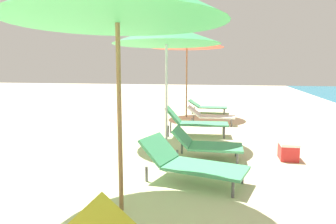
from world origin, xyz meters
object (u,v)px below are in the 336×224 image
at_px(lounger_third_shoreside, 191,162).
at_px(lounger_fourth_inland, 206,144).
at_px(umbrella_farthest, 187,41).
at_px(cooler_box, 288,151).
at_px(lounger_farthest_shoreside, 207,106).
at_px(lounger_farthest_inland, 210,115).
at_px(lounger_fourth_shoreside, 194,121).
at_px(umbrella_fourth, 167,34).

distance_m(lounger_third_shoreside, lounger_fourth_inland, 1.19).
xyz_separation_m(umbrella_farthest, cooler_box, (2.71, -4.53, -2.43)).
relative_size(lounger_farthest_shoreside, cooler_box, 3.37).
xyz_separation_m(umbrella_farthest, lounger_farthest_inland, (0.96, -1.28, -2.31)).
distance_m(lounger_fourth_shoreside, lounger_fourth_inland, 1.97).
xyz_separation_m(lounger_fourth_shoreside, lounger_farthest_shoreside, (-0.18, 4.12, -0.09)).
bearing_deg(cooler_box, umbrella_fourth, 164.57).
bearing_deg(lounger_farthest_shoreside, lounger_farthest_inland, -82.21).
distance_m(lounger_third_shoreside, lounger_farthest_inland, 4.77).
bearing_deg(cooler_box, lounger_farthest_inland, 118.23).
relative_size(lounger_fourth_shoreside, lounger_farthest_inland, 1.11).
height_order(lounger_fourth_inland, lounger_farthest_inland, lounger_fourth_inland).
xyz_separation_m(lounger_fourth_shoreside, lounger_farthest_inland, (0.20, 1.68, -0.08)).
height_order(lounger_third_shoreside, umbrella_fourth, umbrella_fourth).
distance_m(umbrella_farthest, cooler_box, 5.81).
height_order(umbrella_fourth, cooler_box, umbrella_fourth).
distance_m(lounger_third_shoreside, lounger_farthest_shoreside, 7.24).
height_order(lounger_third_shoreside, lounger_fourth_shoreside, lounger_fourth_shoreside).
relative_size(lounger_fourth_shoreside, umbrella_farthest, 0.55).
bearing_deg(umbrella_fourth, umbrella_farthest, 94.43).
xyz_separation_m(lounger_fourth_inland, umbrella_farthest, (-1.28, 4.86, 2.31)).
relative_size(lounger_fourth_shoreside, lounger_farthest_shoreside, 1.08).
height_order(umbrella_fourth, lounger_fourth_inland, umbrella_fourth).
xyz_separation_m(lounger_third_shoreside, umbrella_fourth, (-0.92, 2.18, 2.04)).
bearing_deg(lounger_third_shoreside, umbrella_fourth, 125.15).
height_order(umbrella_fourth, lounger_farthest_inland, umbrella_fourth).
relative_size(lounger_third_shoreside, lounger_farthest_inland, 1.10).
distance_m(umbrella_fourth, cooler_box, 3.31).
distance_m(lounger_fourth_shoreside, umbrella_farthest, 3.78).
distance_m(lounger_fourth_shoreside, cooler_box, 2.51).
distance_m(umbrella_farthest, lounger_farthest_shoreside, 2.66).
bearing_deg(lounger_farthest_inland, lounger_farthest_shoreside, 96.22).
height_order(lounger_fourth_shoreside, umbrella_farthest, umbrella_farthest).
bearing_deg(umbrella_fourth, lounger_farthest_shoreside, 86.78).
bearing_deg(umbrella_farthest, lounger_third_shoreside, -78.61).
bearing_deg(umbrella_farthest, umbrella_fourth, -85.57).
height_order(lounger_third_shoreside, lounger_farthest_shoreside, lounger_third_shoreside).
bearing_deg(umbrella_fourth, lounger_fourth_shoreside, 62.77).
height_order(umbrella_farthest, lounger_farthest_inland, umbrella_farthest).
bearing_deg(umbrella_farthest, lounger_fourth_shoreside, -75.50).
relative_size(lounger_fourth_inland, umbrella_farthest, 0.44).
bearing_deg(lounger_third_shoreside, umbrella_farthest, 113.69).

